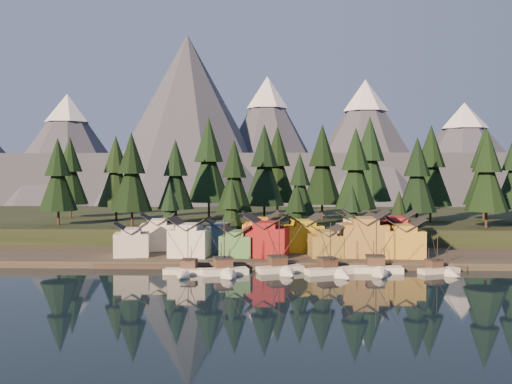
{
  "coord_description": "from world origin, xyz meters",
  "views": [
    {
      "loc": [
        -0.55,
        -106.67,
        20.93
      ],
      "look_at": [
        -5.29,
        30.0,
        16.15
      ],
      "focal_mm": 40.0,
      "sensor_mm": 36.0,
      "label": 1
    }
  ],
  "objects_px": {
    "boat_3": "(282,262)",
    "house_front_0": "(132,238)",
    "boat_4": "(335,265)",
    "boat_6": "(442,265)",
    "house_back_1": "(221,234)",
    "boat_5": "(378,262)",
    "boat_1": "(186,266)",
    "house_back_0": "(158,231)",
    "house_front_1": "(190,236)",
    "boat_2": "(226,263)"
  },
  "relations": [
    {
      "from": "boat_2",
      "to": "boat_4",
      "type": "bearing_deg",
      "value": -12.31
    },
    {
      "from": "boat_2",
      "to": "house_front_1",
      "type": "distance_m",
      "value": 19.09
    },
    {
      "from": "house_front_1",
      "to": "house_back_1",
      "type": "relative_size",
      "value": 1.14
    },
    {
      "from": "house_front_0",
      "to": "house_back_1",
      "type": "bearing_deg",
      "value": 11.0
    },
    {
      "from": "boat_6",
      "to": "house_front_1",
      "type": "xyz_separation_m",
      "value": [
        -54.04,
        12.55,
        4.38
      ]
    },
    {
      "from": "boat_3",
      "to": "boat_1",
      "type": "bearing_deg",
      "value": 166.64
    },
    {
      "from": "house_front_0",
      "to": "house_back_1",
      "type": "relative_size",
      "value": 1.09
    },
    {
      "from": "boat_4",
      "to": "house_back_1",
      "type": "relative_size",
      "value": 1.47
    },
    {
      "from": "boat_5",
      "to": "house_front_0",
      "type": "bearing_deg",
      "value": 167.88
    },
    {
      "from": "house_front_0",
      "to": "boat_5",
      "type": "bearing_deg",
      "value": -23.8
    },
    {
      "from": "boat_1",
      "to": "boat_5",
      "type": "height_order",
      "value": "boat_5"
    },
    {
      "from": "boat_3",
      "to": "boat_6",
      "type": "relative_size",
      "value": 1.24
    },
    {
      "from": "boat_1",
      "to": "boat_2",
      "type": "xyz_separation_m",
      "value": [
        8.12,
        -0.37,
        0.58
      ]
    },
    {
      "from": "boat_2",
      "to": "boat_6",
      "type": "xyz_separation_m",
      "value": [
        44.29,
        3.43,
        -0.66
      ]
    },
    {
      "from": "boat_3",
      "to": "house_front_0",
      "type": "distance_m",
      "value": 37.09
    },
    {
      "from": "boat_4",
      "to": "boat_5",
      "type": "xyz_separation_m",
      "value": [
        8.98,
        1.59,
        0.31
      ]
    },
    {
      "from": "boat_4",
      "to": "house_front_1",
      "type": "xyz_separation_m",
      "value": [
        -31.82,
        14.46,
        4.15
      ]
    },
    {
      "from": "boat_3",
      "to": "boat_5",
      "type": "bearing_deg",
      "value": -21.14
    },
    {
      "from": "boat_4",
      "to": "house_back_0",
      "type": "distance_m",
      "value": 48.79
    },
    {
      "from": "boat_2",
      "to": "boat_4",
      "type": "relative_size",
      "value": 1.03
    },
    {
      "from": "boat_6",
      "to": "house_back_0",
      "type": "distance_m",
      "value": 68.01
    },
    {
      "from": "boat_2",
      "to": "house_front_1",
      "type": "relative_size",
      "value": 1.34
    },
    {
      "from": "boat_1",
      "to": "house_front_1",
      "type": "relative_size",
      "value": 1.16
    },
    {
      "from": "boat_4",
      "to": "house_front_0",
      "type": "height_order",
      "value": "boat_4"
    },
    {
      "from": "boat_1",
      "to": "boat_3",
      "type": "height_order",
      "value": "boat_3"
    },
    {
      "from": "boat_3",
      "to": "house_front_0",
      "type": "height_order",
      "value": "boat_3"
    },
    {
      "from": "boat_2",
      "to": "house_front_0",
      "type": "height_order",
      "value": "boat_2"
    },
    {
      "from": "boat_1",
      "to": "house_back_1",
      "type": "height_order",
      "value": "house_back_1"
    },
    {
      "from": "boat_5",
      "to": "house_back_0",
      "type": "xyz_separation_m",
      "value": [
        -50.44,
        23.79,
        3.86
      ]
    },
    {
      "from": "house_back_1",
      "to": "house_front_0",
      "type": "bearing_deg",
      "value": -157.78
    },
    {
      "from": "house_front_0",
      "to": "boat_1",
      "type": "bearing_deg",
      "value": -56.35
    },
    {
      "from": "boat_5",
      "to": "boat_6",
      "type": "distance_m",
      "value": 13.25
    },
    {
      "from": "boat_4",
      "to": "house_front_0",
      "type": "xyz_separation_m",
      "value": [
        -45.3,
        14.4,
        3.51
      ]
    },
    {
      "from": "boat_1",
      "to": "house_back_0",
      "type": "height_order",
      "value": "house_back_0"
    },
    {
      "from": "house_front_1",
      "to": "house_back_0",
      "type": "height_order",
      "value": "house_back_0"
    },
    {
      "from": "boat_4",
      "to": "house_back_1",
      "type": "xyz_separation_m",
      "value": [
        -25.4,
        22.25,
        3.74
      ]
    },
    {
      "from": "boat_4",
      "to": "house_front_1",
      "type": "bearing_deg",
      "value": 135.83
    },
    {
      "from": "boat_5",
      "to": "house_back_0",
      "type": "distance_m",
      "value": 55.91
    },
    {
      "from": "boat_5",
      "to": "boat_6",
      "type": "bearing_deg",
      "value": 2.57
    },
    {
      "from": "house_front_1",
      "to": "house_back_0",
      "type": "relative_size",
      "value": 1.0
    },
    {
      "from": "boat_3",
      "to": "boat_6",
      "type": "bearing_deg",
      "value": -20.62
    },
    {
      "from": "boat_1",
      "to": "house_back_1",
      "type": "relative_size",
      "value": 1.33
    },
    {
      "from": "boat_1",
      "to": "boat_4",
      "type": "bearing_deg",
      "value": 5.87
    },
    {
      "from": "boat_1",
      "to": "house_front_0",
      "type": "distance_m",
      "value": 21.99
    },
    {
      "from": "boat_5",
      "to": "house_front_0",
      "type": "height_order",
      "value": "boat_5"
    },
    {
      "from": "house_front_1",
      "to": "house_front_0",
      "type": "bearing_deg",
      "value": -174.99
    },
    {
      "from": "boat_5",
      "to": "house_back_0",
      "type": "bearing_deg",
      "value": 155.91
    },
    {
      "from": "boat_5",
      "to": "house_back_0",
      "type": "relative_size",
      "value": 1.35
    },
    {
      "from": "house_back_0",
      "to": "house_back_1",
      "type": "distance_m",
      "value": 16.37
    },
    {
      "from": "boat_4",
      "to": "house_back_0",
      "type": "height_order",
      "value": "house_back_0"
    }
  ]
}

